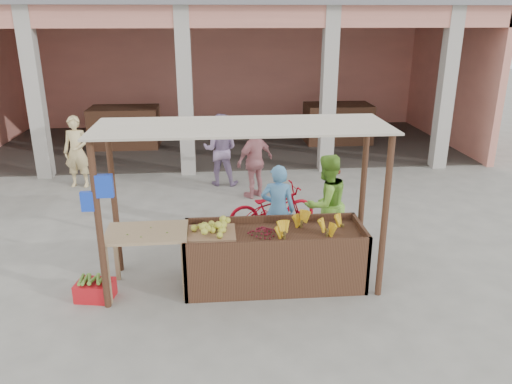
{
  "coord_description": "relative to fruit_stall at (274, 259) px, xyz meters",
  "views": [
    {
      "loc": [
        -0.32,
        -6.54,
        3.78
      ],
      "look_at": [
        0.33,
        1.2,
        1.02
      ],
      "focal_mm": 35.0,
      "sensor_mm": 36.0,
      "label": 1
    }
  ],
  "objects": [
    {
      "name": "plantain_bundle",
      "position": [
        -2.56,
        -0.23,
        -0.1
      ],
      "size": [
        0.39,
        0.27,
        0.08
      ],
      "primitive_type": null,
      "color": "#5F8F34",
      "rests_on": "red_crate"
    },
    {
      "name": "shopper_b",
      "position": [
        0.03,
        3.77,
        0.47
      ],
      "size": [
        1.15,
        1.05,
        1.74
      ],
      "primitive_type": "imported",
      "rotation": [
        0.0,
        0.0,
        3.78
      ],
      "color": "#BF767B",
      "rests_on": "ground"
    },
    {
      "name": "produce_sacks",
      "position": [
        2.11,
        5.21,
        -0.13
      ],
      "size": [
        0.71,
        0.44,
        0.54
      ],
      "color": "maroon",
      "rests_on": "ground"
    },
    {
      "name": "papaya_pile",
      "position": [
        -1.82,
        -0.03,
        0.62
      ],
      "size": [
        0.69,
        0.39,
        0.2
      ],
      "primitive_type": null,
      "color": "#50902F",
      "rests_on": "side_table"
    },
    {
      "name": "fruit_stall",
      "position": [
        0.0,
        0.0,
        0.0
      ],
      "size": [
        2.6,
        0.95,
        0.8
      ],
      "primitive_type": "cube",
      "color": "#4E301F",
      "rests_on": "ground"
    },
    {
      "name": "melon_tray",
      "position": [
        -0.91,
        0.0,
        0.49
      ],
      "size": [
        0.68,
        0.59,
        0.19
      ],
      "color": "#8E6849",
      "rests_on": "fruit_stall"
    },
    {
      "name": "market_building",
      "position": [
        -0.45,
        8.93,
        2.3
      ],
      "size": [
        14.4,
        6.4,
        4.2
      ],
      "color": "#E48C77",
      "rests_on": "ground"
    },
    {
      "name": "banana_heap",
      "position": [
        0.55,
        0.03,
        0.5
      ],
      "size": [
        1.07,
        0.58,
        0.19
      ],
      "primitive_type": null,
      "color": "gold",
      "rests_on": "fruit_stall"
    },
    {
      "name": "shopper_e",
      "position": [
        -3.98,
        4.83,
        0.46
      ],
      "size": [
        0.69,
        0.55,
        1.72
      ],
      "primitive_type": "imported",
      "rotation": [
        0.0,
        0.0,
        -0.11
      ],
      "color": "#E3C786",
      "rests_on": "ground"
    },
    {
      "name": "vendor_blue",
      "position": [
        0.17,
        0.99,
        0.42
      ],
      "size": [
        0.69,
        0.56,
        1.64
      ],
      "primitive_type": "imported",
      "rotation": [
        0.0,
        0.0,
        2.95
      ],
      "color": "#5596D0",
      "rests_on": "ground"
    },
    {
      "name": "stall_awning",
      "position": [
        -0.51,
        0.06,
        1.58
      ],
      "size": [
        4.09,
        1.35,
        2.39
      ],
      "color": "#4E301F",
      "rests_on": "ground"
    },
    {
      "name": "berry_heap",
      "position": [
        -0.18,
        -0.04,
        0.47
      ],
      "size": [
        0.45,
        0.36,
        0.14
      ],
      "primitive_type": "ellipsoid",
      "color": "maroon",
      "rests_on": "fruit_stall"
    },
    {
      "name": "ground",
      "position": [
        -0.5,
        0.0,
        -0.4
      ],
      "size": [
        60.0,
        60.0,
        0.0
      ],
      "primitive_type": "plane",
      "color": "slate",
      "rests_on": "ground"
    },
    {
      "name": "red_crate",
      "position": [
        -2.56,
        -0.23,
        -0.27
      ],
      "size": [
        0.56,
        0.44,
        0.26
      ],
      "primitive_type": "cube",
      "rotation": [
        0.0,
        0.0,
        -0.17
      ],
      "color": "red",
      "rests_on": "ground"
    },
    {
      "name": "motorcycle",
      "position": [
        0.19,
        1.93,
        0.05
      ],
      "size": [
        0.96,
        1.81,
        0.9
      ],
      "primitive_type": "imported",
      "rotation": [
        0.0,
        0.0,
        1.79
      ],
      "color": "#AA0615",
      "rests_on": "ground"
    },
    {
      "name": "side_table",
      "position": [
        -1.82,
        -0.03,
        0.38
      ],
      "size": [
        1.15,
        0.78,
        0.92
      ],
      "rotation": [
        0.0,
        0.0,
        0.02
      ],
      "color": "#A18560",
      "rests_on": "ground"
    },
    {
      "name": "shopper_f",
      "position": [
        -0.7,
        4.71,
        0.52
      ],
      "size": [
        0.98,
        0.67,
        1.84
      ],
      "primitive_type": "imported",
      "rotation": [
        0.0,
        0.0,
        2.96
      ],
      "color": "#977CA5",
      "rests_on": "ground"
    },
    {
      "name": "vendor_green",
      "position": [
        0.98,
        1.03,
        0.48
      ],
      "size": [
        0.98,
        0.83,
        1.77
      ],
      "primitive_type": "imported",
      "rotation": [
        0.0,
        0.0,
        3.62
      ],
      "color": "#81C53C",
      "rests_on": "ground"
    }
  ]
}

